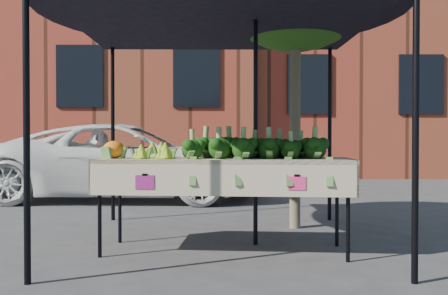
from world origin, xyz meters
TOP-DOWN VIEW (x-y plane):
  - ground at (0.00, 0.00)m, footprint 90.00×90.00m
  - table at (0.16, 0.04)m, footprint 2.46×1.00m
  - canopy at (0.14, 0.43)m, footprint 3.16×3.16m
  - broccoli_heap at (0.44, 0.06)m, footprint 1.38×0.58m
  - romanesco_cluster at (-0.50, 0.07)m, footprint 0.44×0.58m
  - cauliflower_pair at (-0.89, -0.01)m, footprint 0.21×0.21m
  - vehicle at (-1.56, 4.20)m, footprint 1.44×2.30m
  - street_tree at (1.04, 1.28)m, footprint 1.92×1.92m
  - building_left at (-5.00, 12.00)m, footprint 12.00×8.00m
  - building_right at (7.00, 12.50)m, footprint 12.00×8.00m

SIDE VIEW (x-z plane):
  - ground at x=0.00m, z-range 0.00..0.00m
  - table at x=0.16m, z-range 0.00..0.90m
  - cauliflower_pair at x=-0.89m, z-range 0.90..1.09m
  - romanesco_cluster at x=-0.50m, z-range 0.90..1.11m
  - broccoli_heap at x=0.44m, z-range 0.90..1.17m
  - canopy at x=0.14m, z-range 0.00..2.74m
  - street_tree at x=1.04m, z-range 0.00..3.78m
  - vehicle at x=-1.56m, z-range 0.00..4.87m
  - building_right at x=7.00m, z-range 0.00..8.50m
  - building_left at x=-5.00m, z-range 0.00..9.00m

